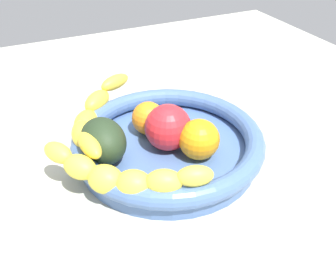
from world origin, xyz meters
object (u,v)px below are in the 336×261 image
object	(u,v)px
orange_front	(148,118)
avocado_dark	(103,141)
fruit_bowl	(168,143)
banana_draped_left	(93,117)
banana_draped_right	(121,175)
orange_mid_left	(199,139)
tomato_red	(168,128)

from	to	relation	value
orange_front	avocado_dark	world-z (taller)	avocado_dark
fruit_bowl	banana_draped_left	size ratio (longest dim) A/B	1.32
banana_draped_right	orange_front	bearing A→B (deg)	-126.12
banana_draped_right	avocado_dark	world-z (taller)	avocado_dark
banana_draped_left	orange_mid_left	xyz separation A→B (cm)	(-12.53, 12.44, -0.16)
avocado_dark	orange_mid_left	bearing A→B (deg)	157.73
banana_draped_left	banana_draped_right	xyz separation A→B (cm)	(0.52, 15.33, -0.14)
banana_draped_left	avocado_dark	bearing A→B (deg)	86.76
fruit_bowl	banana_draped_left	bearing A→B (deg)	-41.58
banana_draped_left	orange_front	distance (cm)	8.90
banana_draped_left	banana_draped_right	bearing A→B (deg)	88.05
avocado_dark	tomato_red	size ratio (longest dim) A/B	1.18
banana_draped_right	orange_mid_left	distance (cm)	13.37
fruit_bowl	tomato_red	xyz separation A→B (cm)	(0.05, 0.12, 2.94)
orange_mid_left	avocado_dark	world-z (taller)	avocado_dark
banana_draped_left	orange_mid_left	distance (cm)	17.66
fruit_bowl	banana_draped_right	world-z (taller)	banana_draped_right
fruit_bowl	orange_mid_left	world-z (taller)	orange_mid_left
orange_front	tomato_red	world-z (taller)	tomato_red
orange_mid_left	orange_front	bearing A→B (deg)	-64.78
fruit_bowl	avocado_dark	bearing A→B (deg)	-6.95
tomato_red	banana_draped_right	bearing A→B (deg)	34.81
banana_draped_right	tomato_red	world-z (taller)	tomato_red
banana_draped_right	orange_mid_left	bearing A→B (deg)	-167.53
orange_mid_left	tomato_red	xyz separation A→B (cm)	(3.18, -3.98, 0.52)
avocado_dark	fruit_bowl	bearing A→B (deg)	173.05
fruit_bowl	orange_front	distance (cm)	5.55
orange_front	fruit_bowl	bearing A→B (deg)	103.09
orange_front	orange_mid_left	size ratio (longest dim) A/B	0.88
fruit_bowl	orange_mid_left	bearing A→B (deg)	127.33
orange_front	avocado_dark	xyz separation A→B (cm)	(8.64, 3.82, 0.54)
avocado_dark	orange_front	bearing A→B (deg)	-156.15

